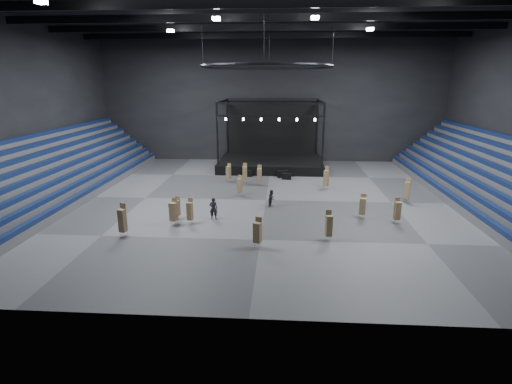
# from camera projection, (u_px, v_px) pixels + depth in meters

# --- Properties ---
(floor) EXTENTS (50.00, 50.00, 0.00)m
(floor) POSITION_uv_depth(u_px,v_px,m) (266.00, 200.00, 40.58)
(floor) COLOR #515153
(floor) RESTS_ON ground
(ceiling) EXTENTS (50.00, 42.00, 0.20)m
(ceiling) POSITION_uv_depth(u_px,v_px,m) (267.00, 8.00, 35.71)
(ceiling) COLOR black
(ceiling) RESTS_ON wall_back
(wall_back) EXTENTS (50.00, 0.20, 18.00)m
(wall_back) POSITION_uv_depth(u_px,v_px,m) (272.00, 100.00, 58.32)
(wall_back) COLOR black
(wall_back) RESTS_ON ground
(wall_front) EXTENTS (50.00, 0.20, 18.00)m
(wall_front) POSITION_uv_depth(u_px,v_px,m) (248.00, 144.00, 17.97)
(wall_front) COLOR black
(wall_front) RESTS_ON ground
(wall_left) EXTENTS (0.20, 42.00, 18.00)m
(wall_left) POSITION_uv_depth(u_px,v_px,m) (16.00, 109.00, 39.72)
(wall_left) COLOR black
(wall_left) RESTS_ON ground
(bleachers_left) EXTENTS (7.20, 40.00, 6.40)m
(bleachers_left) POSITION_uv_depth(u_px,v_px,m) (46.00, 180.00, 41.56)
(bleachers_left) COLOR #525255
(bleachers_left) RESTS_ON floor
(bleachers_right) EXTENTS (7.20, 40.00, 6.40)m
(bleachers_right) POSITION_uv_depth(u_px,v_px,m) (502.00, 188.00, 38.67)
(bleachers_right) COLOR #525255
(bleachers_right) RESTS_ON floor
(stage) EXTENTS (14.00, 10.00, 9.20)m
(stage) POSITION_uv_depth(u_px,v_px,m) (271.00, 157.00, 55.79)
(stage) COLOR black
(stage) RESTS_ON floor
(truss_ring) EXTENTS (12.30, 12.30, 5.15)m
(truss_ring) POSITION_uv_depth(u_px,v_px,m) (267.00, 66.00, 37.06)
(truss_ring) COLOR black
(truss_ring) RESTS_ON ceiling
(roof_girders) EXTENTS (49.00, 30.35, 0.70)m
(roof_girders) POSITION_uv_depth(u_px,v_px,m) (267.00, 18.00, 35.92)
(roof_girders) COLOR black
(roof_girders) RESTS_ON ceiling
(floodlights) EXTENTS (28.60, 16.60, 0.25)m
(floodlights) POSITION_uv_depth(u_px,v_px,m) (265.00, 18.00, 32.24)
(floodlights) COLOR white
(floodlights) RESTS_ON roof_girders
(flight_case_left) EXTENTS (1.23, 0.73, 0.78)m
(flight_case_left) POSITION_uv_depth(u_px,v_px,m) (247.00, 173.00, 50.44)
(flight_case_left) COLOR black
(flight_case_left) RESTS_ON floor
(flight_case_mid) EXTENTS (1.19, 0.69, 0.76)m
(flight_case_mid) POSITION_uv_depth(u_px,v_px,m) (287.00, 176.00, 48.97)
(flight_case_mid) COLOR black
(flight_case_mid) RESTS_ON floor
(flight_case_right) EXTENTS (1.40, 0.91, 0.86)m
(flight_case_right) POSITION_uv_depth(u_px,v_px,m) (283.00, 174.00, 49.97)
(flight_case_right) COLOR black
(flight_case_right) RESTS_ON floor
(chair_stack_0) EXTENTS (0.65, 0.65, 2.46)m
(chair_stack_0) POSITION_uv_depth(u_px,v_px,m) (407.00, 190.00, 39.54)
(chair_stack_0) COLOR silver
(chair_stack_0) RESTS_ON floor
(chair_stack_1) EXTENTS (0.54, 0.54, 2.39)m
(chair_stack_1) POSITION_uv_depth(u_px,v_px,m) (329.00, 225.00, 30.07)
(chair_stack_1) COLOR silver
(chair_stack_1) RESTS_ON floor
(chair_stack_2) EXTENTS (0.52, 0.52, 2.40)m
(chair_stack_2) POSITION_uv_depth(u_px,v_px,m) (259.00, 175.00, 45.89)
(chair_stack_2) COLOR silver
(chair_stack_2) RESTS_ON floor
(chair_stack_3) EXTENTS (0.66, 0.66, 2.60)m
(chair_stack_3) POSITION_uv_depth(u_px,v_px,m) (326.00, 178.00, 44.20)
(chair_stack_3) COLOR silver
(chair_stack_3) RESTS_ON floor
(chair_stack_4) EXTENTS (0.65, 0.65, 2.22)m
(chair_stack_4) POSITION_uv_depth(u_px,v_px,m) (363.00, 206.00, 34.88)
(chair_stack_4) COLOR silver
(chair_stack_4) RESTS_ON floor
(chair_stack_5) EXTENTS (0.60, 0.60, 2.68)m
(chair_stack_5) POSITION_uv_depth(u_px,v_px,m) (122.00, 220.00, 30.81)
(chair_stack_5) COLOR silver
(chair_stack_5) RESTS_ON floor
(chair_stack_6) EXTENTS (0.71, 0.71, 2.38)m
(chair_stack_6) POSITION_uv_depth(u_px,v_px,m) (174.00, 211.00, 33.19)
(chair_stack_6) COLOR silver
(chair_stack_6) RESTS_ON floor
(chair_stack_7) EXTENTS (0.50, 0.50, 2.48)m
(chair_stack_7) POSITION_uv_depth(u_px,v_px,m) (245.00, 173.00, 46.50)
(chair_stack_7) COLOR silver
(chair_stack_7) RESTS_ON floor
(chair_stack_8) EXTENTS (0.53, 0.53, 2.30)m
(chair_stack_8) POSITION_uv_depth(u_px,v_px,m) (397.00, 210.00, 33.63)
(chair_stack_8) COLOR silver
(chair_stack_8) RESTS_ON floor
(chair_stack_9) EXTENTS (0.63, 0.63, 2.27)m
(chair_stack_9) POSITION_uv_depth(u_px,v_px,m) (229.00, 172.00, 47.49)
(chair_stack_9) COLOR silver
(chair_stack_9) RESTS_ON floor
(chair_stack_10) EXTENTS (0.67, 0.67, 2.32)m
(chair_stack_10) POSITION_uv_depth(u_px,v_px,m) (258.00, 232.00, 28.74)
(chair_stack_10) COLOR silver
(chair_stack_10) RESTS_ON floor
(chair_stack_11) EXTENTS (0.62, 0.62, 2.24)m
(chair_stack_11) POSITION_uv_depth(u_px,v_px,m) (240.00, 185.00, 41.70)
(chair_stack_11) COLOR silver
(chair_stack_11) RESTS_ON floor
(chair_stack_12) EXTENTS (0.61, 0.61, 2.07)m
(chair_stack_12) POSITION_uv_depth(u_px,v_px,m) (177.00, 207.00, 34.67)
(chair_stack_12) COLOR silver
(chair_stack_12) RESTS_ON floor
(chair_stack_13) EXTENTS (0.53, 0.53, 2.25)m
(chair_stack_13) POSITION_uv_depth(u_px,v_px,m) (190.00, 211.00, 33.63)
(chair_stack_13) COLOR silver
(chair_stack_13) RESTS_ON floor
(man_center) EXTENTS (0.75, 0.52, 1.97)m
(man_center) POSITION_uv_depth(u_px,v_px,m) (213.00, 208.00, 34.77)
(man_center) COLOR black
(man_center) RESTS_ON floor
(crew_member) EXTENTS (0.88, 0.98, 1.66)m
(crew_member) POSITION_uv_depth(u_px,v_px,m) (272.00, 198.00, 38.28)
(crew_member) COLOR black
(crew_member) RESTS_ON floor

